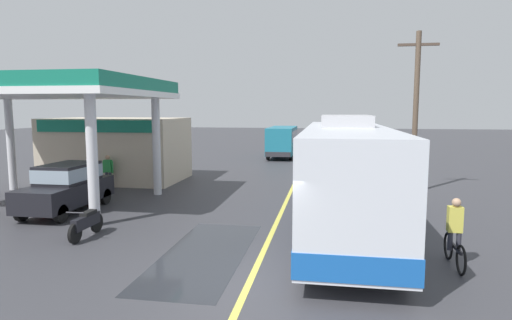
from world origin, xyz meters
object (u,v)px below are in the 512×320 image
at_px(car_at_pump, 67,185).
at_px(minibus_opposing_lane, 282,139).
at_px(cyclist_on_shoulder, 455,235).
at_px(coach_bus_main, 346,178).
at_px(pedestrian_near_pump, 108,170).
at_px(motorcycle_parked_forecourt, 86,223).

height_order(car_at_pump, minibus_opposing_lane, minibus_opposing_lane).
bearing_deg(cyclist_on_shoulder, coach_bus_main, 132.83).
xyz_separation_m(car_at_pump, pedestrian_near_pump, (-0.86, 4.68, -0.08)).
distance_m(cyclist_on_shoulder, motorcycle_parked_forecourt, 10.37).
bearing_deg(pedestrian_near_pump, motorcycle_parked_forecourt, -66.02).
relative_size(coach_bus_main, car_at_pump, 2.63).
bearing_deg(minibus_opposing_lane, cyclist_on_shoulder, -73.99).
distance_m(coach_bus_main, pedestrian_near_pump, 12.56).
bearing_deg(motorcycle_parked_forecourt, car_at_pump, 130.53).
xyz_separation_m(cyclist_on_shoulder, motorcycle_parked_forecourt, (-10.34, 0.72, -0.34)).
distance_m(minibus_opposing_lane, pedestrian_near_pump, 16.77).
height_order(cyclist_on_shoulder, motorcycle_parked_forecourt, cyclist_on_shoulder).
bearing_deg(cyclist_on_shoulder, motorcycle_parked_forecourt, 176.00).
bearing_deg(coach_bus_main, cyclist_on_shoulder, -47.17).
height_order(minibus_opposing_lane, pedestrian_near_pump, minibus_opposing_lane).
distance_m(minibus_opposing_lane, motorcycle_parked_forecourt, 23.20).
xyz_separation_m(car_at_pump, minibus_opposing_lane, (6.11, 19.92, 0.46)).
relative_size(minibus_opposing_lane, pedestrian_near_pump, 3.69).
height_order(coach_bus_main, pedestrian_near_pump, coach_bus_main).
height_order(coach_bus_main, cyclist_on_shoulder, coach_bus_main).
bearing_deg(cyclist_on_shoulder, minibus_opposing_lane, 106.01).
relative_size(coach_bus_main, motorcycle_parked_forecourt, 6.13).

